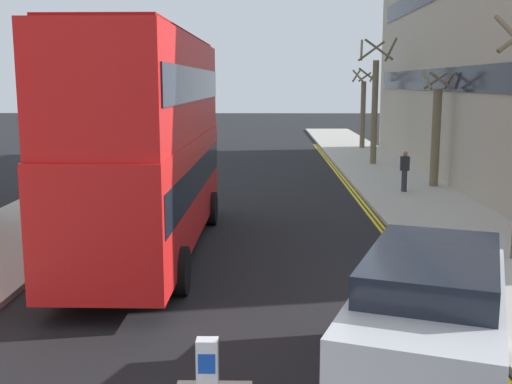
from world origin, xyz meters
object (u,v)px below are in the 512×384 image
at_px(taxi_minivan, 429,330).
at_px(pedestrian_far, 405,171).
at_px(keep_left_bollard, 208,384).
at_px(double_decker_bus_away, 150,138).

bearing_deg(taxi_minivan, pedestrian_far, 78.89).
relative_size(keep_left_bollard, taxi_minivan, 0.22).
height_order(taxi_minivan, pedestrian_far, taxi_minivan).
bearing_deg(double_decker_bus_away, keep_left_bollard, -75.27).
bearing_deg(double_decker_bus_away, pedestrian_far, 45.93).
xyz_separation_m(double_decker_bus_away, taxi_minivan, (5.24, -7.89, -1.96)).
distance_m(keep_left_bollard, double_decker_bus_away, 9.19).
height_order(keep_left_bollard, taxi_minivan, taxi_minivan).
distance_m(double_decker_bus_away, pedestrian_far, 12.42).
bearing_deg(double_decker_bus_away, taxi_minivan, -56.41).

